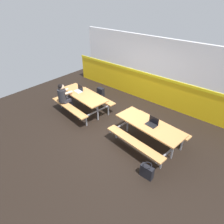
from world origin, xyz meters
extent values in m
cube|color=black|center=(0.00, 0.00, -0.01)|extent=(10.00, 10.00, 0.02)
cube|color=yellow|center=(0.00, 2.50, 0.55)|extent=(8.00, 0.12, 1.10)
cube|color=yellow|center=(0.00, 2.44, 1.15)|extent=(8.00, 0.03, 0.10)
cube|color=silver|center=(0.00, 2.50, 1.90)|extent=(6.72, 0.12, 1.40)
cube|color=tan|center=(-1.44, 0.12, 0.72)|extent=(2.12, 0.99, 0.04)
cube|color=tan|center=(-1.51, -0.51, 0.43)|extent=(1.96, 0.51, 0.04)
cube|color=tan|center=(-1.36, 0.75, 0.43)|extent=(1.96, 0.51, 0.04)
cube|color=gray|center=(-2.28, 0.22, 0.35)|extent=(0.04, 0.04, 0.70)
cube|color=gray|center=(-2.28, 0.22, 0.39)|extent=(0.22, 1.54, 0.04)
cube|color=gray|center=(-2.34, -0.28, 0.21)|extent=(0.04, 0.04, 0.41)
cube|color=gray|center=(-2.22, 0.73, 0.21)|extent=(0.04, 0.04, 0.41)
cube|color=gray|center=(-0.60, 0.02, 0.35)|extent=(0.04, 0.04, 0.70)
cube|color=gray|center=(-0.60, 0.02, 0.39)|extent=(0.22, 1.54, 0.04)
cube|color=gray|center=(-0.66, -0.48, 0.21)|extent=(0.04, 0.04, 0.41)
cube|color=gray|center=(-0.54, 0.53, 0.21)|extent=(0.04, 0.04, 0.41)
cube|color=tan|center=(1.44, 0.08, 0.72)|extent=(2.12, 0.99, 0.04)
cube|color=tan|center=(1.36, -0.55, 0.43)|extent=(1.96, 0.51, 0.04)
cube|color=tan|center=(1.51, 0.71, 0.43)|extent=(1.96, 0.51, 0.04)
cube|color=gray|center=(0.60, 0.18, 0.35)|extent=(0.04, 0.04, 0.70)
cube|color=gray|center=(0.60, 0.18, 0.39)|extent=(0.22, 1.54, 0.04)
cube|color=gray|center=(0.54, -0.32, 0.21)|extent=(0.04, 0.04, 0.41)
cube|color=gray|center=(0.66, 0.69, 0.21)|extent=(0.04, 0.04, 0.41)
cube|color=gray|center=(2.28, -0.02, 0.35)|extent=(0.04, 0.04, 0.70)
cube|color=gray|center=(2.28, -0.02, 0.39)|extent=(0.22, 1.54, 0.04)
cube|color=gray|center=(2.22, -0.52, 0.21)|extent=(0.04, 0.04, 0.41)
cube|color=gray|center=(2.34, 0.49, 0.21)|extent=(0.04, 0.04, 0.41)
cylinder|color=#2D2D38|center=(-1.96, -0.13, 0.23)|extent=(0.11, 0.11, 0.45)
cylinder|color=#2D2D38|center=(-1.78, -0.15, 0.23)|extent=(0.11, 0.11, 0.45)
cube|color=#2D2D38|center=(-1.89, -0.29, 0.51)|extent=(0.34, 0.41, 0.12)
cylinder|color=#26262B|center=(-1.91, -0.46, 0.75)|extent=(0.30, 0.30, 0.48)
cylinder|color=beige|center=(-2.02, -0.24, 0.85)|extent=(0.12, 0.31, 0.08)
cylinder|color=beige|center=(-1.74, -0.28, 0.85)|extent=(0.12, 0.31, 0.08)
sphere|color=beige|center=(-1.91, -0.44, 1.08)|extent=(0.20, 0.20, 0.20)
sphere|color=black|center=(-1.91, -0.47, 1.11)|extent=(0.18, 0.18, 0.18)
cube|color=silver|center=(-1.73, 0.16, 0.75)|extent=(0.34, 0.26, 0.01)
cube|color=black|center=(-1.72, 0.26, 0.86)|extent=(0.32, 0.05, 0.21)
cube|color=black|center=(1.50, 0.08, 0.75)|extent=(0.34, 0.26, 0.01)
cube|color=black|center=(1.51, 0.18, 0.86)|extent=(0.32, 0.05, 0.21)
cube|color=black|center=(-1.72, 1.37, 0.22)|extent=(0.30, 0.18, 0.44)
cube|color=black|center=(-1.72, 1.48, 0.15)|extent=(0.21, 0.04, 0.19)
cube|color=black|center=(2.08, -1.01, 0.18)|extent=(0.34, 0.14, 0.36)
torus|color=black|center=(2.08, -1.01, 0.42)|extent=(0.21, 0.21, 0.02)
camera|label=1|loc=(3.53, -4.05, 4.02)|focal=31.02mm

